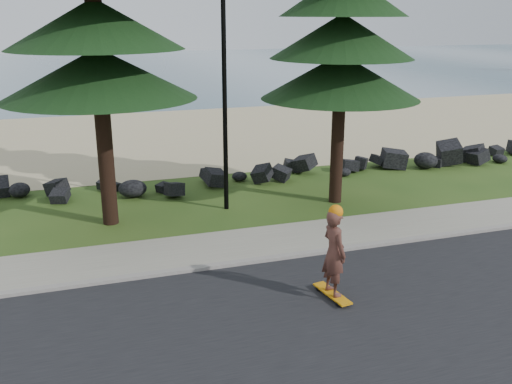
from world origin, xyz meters
TOP-DOWN VIEW (x-y plane):
  - ground at (0.00, 0.00)m, footprint 160.00×160.00m
  - road at (0.00, -4.50)m, footprint 160.00×7.00m
  - kerb at (0.00, -0.90)m, footprint 160.00×0.20m
  - sidewalk at (0.00, 0.20)m, footprint 160.00×2.00m
  - beach_sand at (0.00, 14.50)m, footprint 160.00×15.00m
  - ocean at (0.00, 51.00)m, footprint 160.00×58.00m
  - seawall_boulders at (0.00, 5.60)m, footprint 60.00×2.40m
  - lamp_post at (0.00, 3.20)m, footprint 0.25×0.14m
  - skateboarder at (0.62, -3.11)m, footprint 0.54×1.14m

SIDE VIEW (x-z plane):
  - ground at x=0.00m, z-range 0.00..0.00m
  - seawall_boulders at x=0.00m, z-range -0.55..0.55m
  - ocean at x=0.00m, z-range 0.00..0.01m
  - beach_sand at x=0.00m, z-range 0.00..0.01m
  - road at x=0.00m, z-range 0.00..0.02m
  - sidewalk at x=0.00m, z-range 0.00..0.08m
  - kerb at x=0.00m, z-range 0.00..0.10m
  - skateboarder at x=0.62m, z-range 0.01..2.08m
  - lamp_post at x=0.00m, z-range 0.06..8.20m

